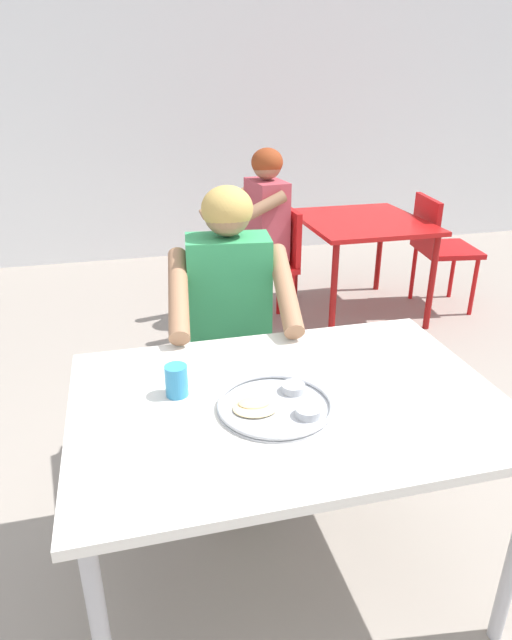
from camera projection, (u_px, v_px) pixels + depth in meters
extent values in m
cube|color=gray|center=(310.00, 592.00, 1.90)|extent=(12.00, 12.00, 0.05)
cube|color=white|center=(165.00, 66.00, 4.76)|extent=(12.00, 0.12, 3.40)
cube|color=silver|center=(288.00, 402.00, 1.64)|extent=(1.28, 0.88, 0.03)
cylinder|color=#B2B2B7|center=(104.00, 453.00, 2.00)|extent=(0.04, 0.04, 0.71)
cylinder|color=#B2B2B7|center=(393.00, 410.00, 2.26)|extent=(0.04, 0.04, 0.71)
cylinder|color=#B7BABF|center=(275.00, 408.00, 1.58)|extent=(0.34, 0.34, 0.01)
torus|color=#B7BABF|center=(275.00, 404.00, 1.58)|extent=(0.34, 0.34, 0.01)
cylinder|color=#B2B5BA|center=(308.00, 412.00, 1.53)|extent=(0.07, 0.07, 0.02)
cylinder|color=#9E4714|center=(308.00, 411.00, 1.53)|extent=(0.06, 0.06, 0.01)
cylinder|color=#B2B5BA|center=(293.00, 388.00, 1.65)|extent=(0.07, 0.07, 0.02)
cylinder|color=#B77F23|center=(293.00, 387.00, 1.65)|extent=(0.06, 0.06, 0.01)
ellipsoid|color=#E5C689|center=(255.00, 408.00, 1.56)|extent=(0.14, 0.12, 0.01)
ellipsoid|color=#DFB882|center=(254.00, 403.00, 1.57)|extent=(0.10, 0.07, 0.01)
cylinder|color=#338CBF|center=(176.00, 381.00, 1.63)|extent=(0.07, 0.07, 0.10)
cylinder|color=#593319|center=(176.00, 372.00, 1.62)|extent=(0.06, 0.06, 0.02)
cube|color=silver|center=(228.00, 363.00, 2.48)|extent=(0.45, 0.44, 0.04)
cube|color=silver|center=(224.00, 307.00, 2.56)|extent=(0.39, 0.08, 0.36)
cylinder|color=silver|center=(268.00, 421.00, 2.44)|extent=(0.03, 0.03, 0.41)
cylinder|color=silver|center=(195.00, 427.00, 2.41)|extent=(0.03, 0.03, 0.41)
cylinder|color=silver|center=(259.00, 386.00, 2.73)|extent=(0.03, 0.03, 0.41)
cylinder|color=silver|center=(194.00, 390.00, 2.69)|extent=(0.03, 0.03, 0.41)
cylinder|color=black|center=(277.00, 460.00, 2.17)|extent=(0.10, 0.10, 0.45)
cylinder|color=black|center=(271.00, 377.00, 2.24)|extent=(0.17, 0.41, 0.12)
cylinder|color=black|center=(202.00, 466.00, 2.14)|extent=(0.10, 0.10, 0.45)
cylinder|color=black|center=(197.00, 382.00, 2.21)|extent=(0.17, 0.41, 0.12)
cube|color=#339959|center=(229.00, 300.00, 2.30)|extent=(0.36, 0.24, 0.54)
cylinder|color=#996B4C|center=(285.00, 289.00, 2.11)|extent=(0.13, 0.46, 0.25)
cylinder|color=#996B4C|center=(178.00, 293.00, 2.07)|extent=(0.13, 0.46, 0.25)
sphere|color=#996B4C|center=(227.00, 212.00, 2.14)|extent=(0.19, 0.19, 0.19)
ellipsoid|color=tan|center=(227.00, 209.00, 2.14)|extent=(0.21, 0.20, 0.18)
cube|color=#B71414|center=(363.00, 222.00, 3.83)|extent=(0.83, 0.92, 0.03)
cylinder|color=maroon|center=(334.00, 292.00, 3.54)|extent=(0.04, 0.04, 0.67)
cylinder|color=maroon|center=(432.00, 283.00, 3.70)|extent=(0.04, 0.04, 0.67)
cylinder|color=maroon|center=(296.00, 257.00, 4.24)|extent=(0.04, 0.04, 0.67)
cylinder|color=maroon|center=(379.00, 250.00, 4.40)|extent=(0.04, 0.04, 0.67)
cube|color=red|center=(263.00, 266.00, 3.72)|extent=(0.41, 0.39, 0.04)
cube|color=red|center=(290.00, 235.00, 3.69)|extent=(0.04, 0.37, 0.36)
cylinder|color=red|center=(246.00, 307.00, 3.64)|extent=(0.03, 0.03, 0.42)
cylinder|color=red|center=(236.00, 291.00, 3.91)|extent=(0.03, 0.03, 0.42)
cylinder|color=red|center=(292.00, 302.00, 3.72)|extent=(0.03, 0.03, 0.42)
cylinder|color=red|center=(279.00, 287.00, 3.99)|extent=(0.03, 0.03, 0.42)
cube|color=red|center=(447.00, 249.00, 4.02)|extent=(0.46, 0.49, 0.04)
cube|color=red|center=(426.00, 223.00, 3.92)|extent=(0.09, 0.42, 0.37)
cylinder|color=red|center=(452.00, 271.00, 4.29)|extent=(0.03, 0.03, 0.43)
cylinder|color=red|center=(474.00, 287.00, 3.97)|extent=(0.03, 0.03, 0.43)
cylinder|color=red|center=(413.00, 272.00, 4.26)|extent=(0.03, 0.03, 0.43)
cylinder|color=red|center=(431.00, 289.00, 3.94)|extent=(0.03, 0.03, 0.43)
cylinder|color=#363636|center=(218.00, 307.00, 3.60)|extent=(0.10, 0.10, 0.45)
cylinder|color=#363636|center=(247.00, 265.00, 3.56)|extent=(0.41, 0.17, 0.12)
cylinder|color=#363636|center=(206.00, 292.00, 3.86)|extent=(0.10, 0.10, 0.45)
cylinder|color=#363636|center=(232.00, 253.00, 3.81)|extent=(0.41, 0.17, 0.12)
cube|color=#B23F4C|center=(267.00, 219.00, 3.65)|extent=(0.24, 0.36, 0.51)
cylinder|color=#996B4C|center=(252.00, 213.00, 3.37)|extent=(0.46, 0.13, 0.25)
cylinder|color=#996B4C|center=(231.00, 200.00, 3.72)|extent=(0.46, 0.13, 0.25)
sphere|color=#996B4C|center=(267.00, 165.00, 3.50)|extent=(0.19, 0.19, 0.19)
ellipsoid|color=maroon|center=(267.00, 162.00, 3.50)|extent=(0.21, 0.20, 0.18)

